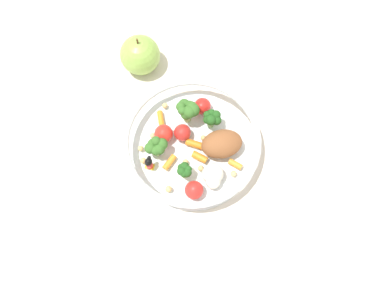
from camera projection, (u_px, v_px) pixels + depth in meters
ground_plane at (182, 149)px, 0.78m from camera, size 2.40×2.40×0.00m
food_container at (194, 144)px, 0.76m from camera, size 0.24×0.24×0.07m
loose_apple at (140, 55)px, 0.81m from camera, size 0.08×0.08×0.09m
folded_napkin at (233, 264)px, 0.71m from camera, size 0.19×0.19×0.01m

